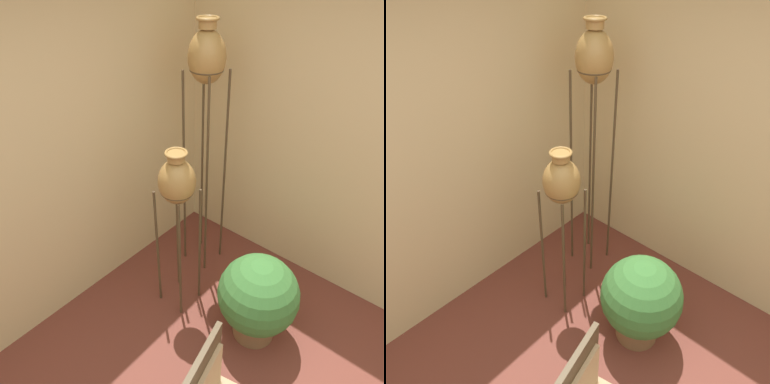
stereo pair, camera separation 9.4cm
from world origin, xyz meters
TOP-DOWN VIEW (x-y plane):
  - wall_back at (0.00, 1.90)m, footprint 7.73×0.06m
  - vase_stand_tall at (1.38, 1.34)m, footprint 0.28×0.28m
  - vase_stand_medium at (0.84, 1.17)m, footprint 0.27×0.27m
  - potted_plant at (0.96, 0.48)m, footprint 0.61×0.61m

SIDE VIEW (x-z plane):
  - potted_plant at x=0.96m, z-range 0.04..0.79m
  - vase_stand_medium at x=0.84m, z-range 0.45..1.91m
  - wall_back at x=0.00m, z-range 0.00..2.70m
  - vase_stand_tall at x=1.38m, z-range 0.76..2.95m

